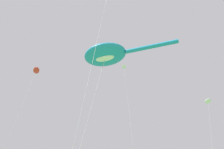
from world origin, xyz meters
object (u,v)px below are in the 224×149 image
at_px(big_show_kite, 107,55).
at_px(small_kite_diamond_red, 124,70).
at_px(small_kite_box_yellow, 36,71).
at_px(small_kite_triangle_green, 208,104).

xyz_separation_m(big_show_kite, small_kite_diamond_red, (8.06, 3.03, 6.46)).
bearing_deg(small_kite_box_yellow, big_show_kite, -150.88).
relative_size(big_show_kite, small_kite_triangle_green, 1.19).
height_order(small_kite_triangle_green, small_kite_diamond_red, small_kite_diamond_red).
distance_m(big_show_kite, small_kite_box_yellow, 11.88).
bearing_deg(small_kite_box_yellow, small_kite_triangle_green, -123.13).
bearing_deg(small_kite_triangle_green, small_kite_diamond_red, 57.25).
height_order(small_kite_diamond_red, small_kite_box_yellow, small_kite_diamond_red).
bearing_deg(big_show_kite, small_kite_triangle_green, -141.60).
xyz_separation_m(small_kite_diamond_red, small_kite_box_yellow, (-7.87, 8.03, -2.14)).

